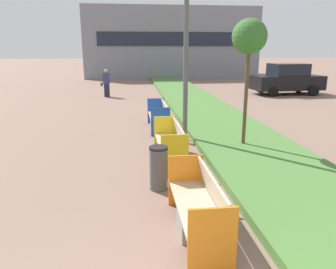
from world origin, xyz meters
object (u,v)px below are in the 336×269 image
litter_bin (159,168)px  parked_car_distant (287,79)px  bench_blue_frame (159,119)px  bench_orange_frame (199,212)px  bench_yellow_frame (171,147)px  sapling_tree_near (249,39)px  pedestrian_walking (106,83)px

litter_bin → parked_car_distant: 15.85m
bench_blue_frame → litter_bin: 5.09m
bench_orange_frame → bench_yellow_frame: bearing=90.0°
bench_orange_frame → bench_blue_frame: size_ratio=1.01×
bench_yellow_frame → parked_car_distant: bearing=52.9°
bench_yellow_frame → litter_bin: (-0.46, -1.71, 0.08)m
bench_blue_frame → sapling_tree_near: 4.32m
bench_blue_frame → parked_car_distant: parked_car_distant is taller
litter_bin → pedestrian_walking: bearing=98.1°
bench_orange_frame → bench_blue_frame: bearing=90.0°
bench_blue_frame → pedestrian_walking: 8.51m
sapling_tree_near → parked_car_distant: 12.60m
bench_orange_frame → parked_car_distant: size_ratio=0.47×
bench_yellow_frame → litter_bin: 1.77m
bench_yellow_frame → pedestrian_walking: bearing=101.4°
pedestrian_walking → litter_bin: bearing=-81.9°
bench_yellow_frame → bench_blue_frame: bearing=90.0°
bench_yellow_frame → sapling_tree_near: 3.46m
bench_yellow_frame → bench_orange_frame: bearing=-90.0°
bench_blue_frame → sapling_tree_near: bearing=-51.3°
bench_yellow_frame → litter_bin: size_ratio=2.25×
bench_blue_frame → litter_bin: bearing=-95.2°
bench_yellow_frame → parked_car_distant: 14.20m
bench_orange_frame → sapling_tree_near: sapling_tree_near is taller
bench_yellow_frame → bench_blue_frame: size_ratio=1.01×
bench_yellow_frame → bench_blue_frame: 3.35m
sapling_tree_near → parked_car_distant: (6.43, 10.63, -2.09)m
bench_orange_frame → litter_bin: bench_orange_frame is taller
bench_yellow_frame → litter_bin: bench_yellow_frame is taller
bench_yellow_frame → parked_car_distant: (8.57, 11.32, 0.55)m
bench_orange_frame → sapling_tree_near: bearing=62.5°
parked_car_distant → sapling_tree_near: bearing=-125.1°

